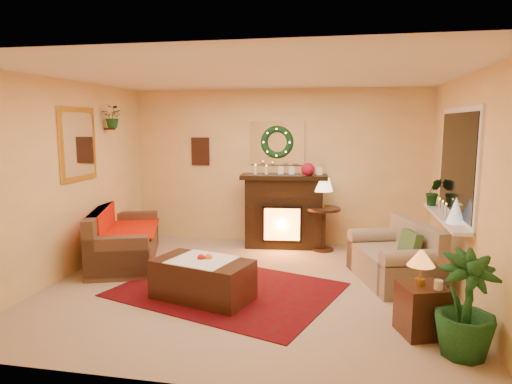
% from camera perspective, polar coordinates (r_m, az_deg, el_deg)
% --- Properties ---
extents(floor, '(5.00, 5.00, 0.00)m').
position_cam_1_polar(floor, '(5.87, -0.66, -11.68)').
color(floor, beige).
rests_on(floor, ground).
extents(ceiling, '(5.00, 5.00, 0.00)m').
position_cam_1_polar(ceiling, '(5.54, -0.71, 14.46)').
color(ceiling, white).
rests_on(ceiling, ground).
extents(wall_back, '(5.00, 5.00, 0.00)m').
position_cam_1_polar(wall_back, '(7.76, 2.67, 3.15)').
color(wall_back, '#EFD88C').
rests_on(wall_back, ground).
extents(wall_front, '(5.00, 5.00, 0.00)m').
position_cam_1_polar(wall_front, '(3.42, -8.34, -3.91)').
color(wall_front, '#EFD88C').
rests_on(wall_front, ground).
extents(wall_left, '(4.50, 4.50, 0.00)m').
position_cam_1_polar(wall_left, '(6.53, -22.70, 1.47)').
color(wall_left, '#EFD88C').
rests_on(wall_left, ground).
extents(wall_right, '(4.50, 4.50, 0.00)m').
position_cam_1_polar(wall_right, '(5.62, 25.15, 0.27)').
color(wall_right, '#EFD88C').
rests_on(wall_right, ground).
extents(area_rug, '(2.99, 2.59, 0.01)m').
position_cam_1_polar(area_rug, '(5.76, -3.59, -12.06)').
color(area_rug, '#4D1B0F').
rests_on(area_rug, floor).
extents(sofa, '(1.40, 2.04, 0.81)m').
position_cam_1_polar(sofa, '(7.04, -16.03, -4.92)').
color(sofa, '#3B211A').
rests_on(sofa, floor).
extents(red_throw, '(0.82, 1.34, 0.02)m').
position_cam_1_polar(red_throw, '(7.17, -15.62, -4.46)').
color(red_throw, red).
rests_on(red_throw, sofa).
extents(fireplace, '(1.27, 0.51, 1.14)m').
position_cam_1_polar(fireplace, '(7.52, 3.49, -2.81)').
color(fireplace, '#352418').
rests_on(fireplace, floor).
extents(poinsettia, '(0.22, 0.22, 0.22)m').
position_cam_1_polar(poinsettia, '(7.34, 6.51, 2.80)').
color(poinsettia, '#B20E2B').
rests_on(poinsettia, fireplace).
extents(mantel_candle_a, '(0.06, 0.06, 0.19)m').
position_cam_1_polar(mantel_candle_a, '(7.45, -0.06, 2.62)').
color(mantel_candle_a, beige).
rests_on(mantel_candle_a, fireplace).
extents(mantel_candle_b, '(0.06, 0.06, 0.17)m').
position_cam_1_polar(mantel_candle_b, '(7.44, 1.31, 2.61)').
color(mantel_candle_b, white).
rests_on(mantel_candle_b, fireplace).
extents(mantel_mirror, '(0.92, 0.02, 0.72)m').
position_cam_1_polar(mantel_mirror, '(7.71, 2.67, 6.10)').
color(mantel_mirror, white).
rests_on(mantel_mirror, wall_back).
extents(wreath, '(0.55, 0.11, 0.55)m').
position_cam_1_polar(wreath, '(7.67, 2.63, 6.24)').
color(wreath, '#194719').
rests_on(wreath, wall_back).
extents(wall_art, '(0.32, 0.03, 0.48)m').
position_cam_1_polar(wall_art, '(8.03, -6.95, 5.07)').
color(wall_art, '#381E11').
rests_on(wall_art, wall_back).
extents(gold_mirror, '(0.03, 0.84, 1.00)m').
position_cam_1_polar(gold_mirror, '(6.74, -21.37, 5.59)').
color(gold_mirror, gold).
rests_on(gold_mirror, wall_left).
extents(hanging_plant, '(0.33, 0.28, 0.36)m').
position_cam_1_polar(hanging_plant, '(7.31, -17.38, 7.70)').
color(hanging_plant, '#194719').
rests_on(hanging_plant, wall_left).
extents(loveseat, '(1.16, 1.52, 0.78)m').
position_cam_1_polar(loveseat, '(6.17, 16.75, -6.94)').
color(loveseat, tan).
rests_on(loveseat, floor).
extents(window_frame, '(0.03, 1.86, 1.36)m').
position_cam_1_polar(window_frame, '(6.12, 23.92, 3.32)').
color(window_frame, white).
rests_on(window_frame, wall_right).
extents(window_glass, '(0.02, 1.70, 1.22)m').
position_cam_1_polar(window_glass, '(6.12, 23.79, 3.32)').
color(window_glass, black).
rests_on(window_glass, wall_right).
extents(window_sill, '(0.22, 1.86, 0.04)m').
position_cam_1_polar(window_sill, '(6.19, 22.60, -2.92)').
color(window_sill, white).
rests_on(window_sill, wall_right).
extents(mini_tree, '(0.21, 0.21, 0.31)m').
position_cam_1_polar(mini_tree, '(5.72, 23.69, -2.15)').
color(mini_tree, white).
rests_on(mini_tree, window_sill).
extents(sill_plant, '(0.28, 0.22, 0.50)m').
position_cam_1_polar(sill_plant, '(6.83, 21.33, 0.01)').
color(sill_plant, '#2A592B').
rests_on(sill_plant, window_sill).
extents(side_table_round, '(0.58, 0.58, 0.70)m').
position_cam_1_polar(side_table_round, '(7.43, 8.38, -4.80)').
color(side_table_round, '#3B1912').
rests_on(side_table_round, floor).
extents(lamp_cream, '(0.32, 0.32, 0.49)m').
position_cam_1_polar(lamp_cream, '(7.36, 8.33, -0.53)').
color(lamp_cream, '#FBE4AD').
rests_on(lamp_cream, side_table_round).
extents(end_table_square, '(0.51, 0.51, 0.50)m').
position_cam_1_polar(end_table_square, '(4.82, 20.04, -13.44)').
color(end_table_square, '#3C220E').
rests_on(end_table_square, floor).
extents(lamp_tiffany, '(0.26, 0.26, 0.38)m').
position_cam_1_polar(lamp_tiffany, '(4.67, 19.93, -7.95)').
color(lamp_tiffany, orange).
rests_on(lamp_tiffany, end_table_square).
extents(coffee_table, '(1.24, 0.90, 0.47)m').
position_cam_1_polar(coffee_table, '(5.43, -6.67, -11.08)').
color(coffee_table, black).
rests_on(coffee_table, floor).
extents(fruit_bowl, '(0.24, 0.24, 0.06)m').
position_cam_1_polar(fruit_bowl, '(5.37, -6.46, -8.62)').
color(fruit_bowl, beige).
rests_on(fruit_bowl, coffee_table).
extents(floor_palm, '(1.96, 1.96, 2.82)m').
position_cam_1_polar(floor_palm, '(4.48, 24.72, -12.95)').
color(floor_palm, '#285620').
rests_on(floor_palm, floor).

